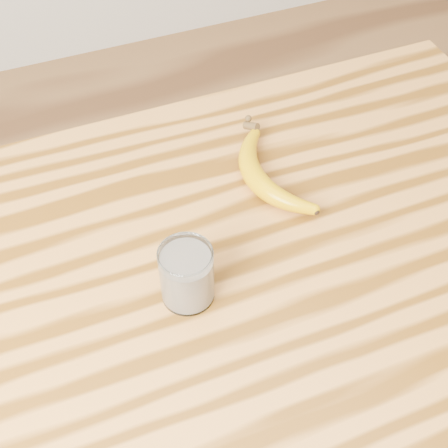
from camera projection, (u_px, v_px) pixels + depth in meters
name	position (u px, v px, depth m)	size (l,w,h in m)	color
table	(241.00, 311.00, 1.03)	(1.20, 0.80, 0.90)	#B87632
smoothie_glass	(187.00, 275.00, 0.86)	(0.08, 0.08, 0.10)	white
banana	(255.00, 179.00, 1.02)	(0.11, 0.30, 0.04)	#C49000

